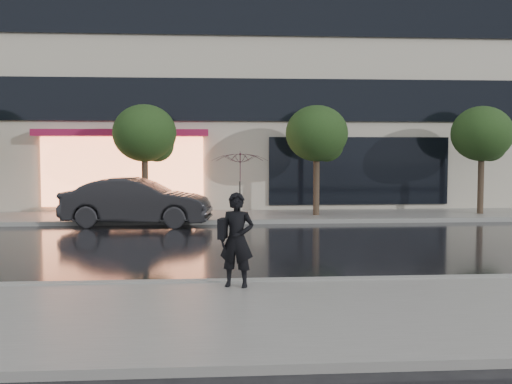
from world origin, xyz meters
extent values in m
plane|color=black|center=(0.00, 0.00, 0.00)|extent=(120.00, 120.00, 0.00)
cube|color=slate|center=(0.00, -3.25, 0.06)|extent=(60.00, 4.50, 0.12)
cube|color=slate|center=(0.00, 10.25, 0.06)|extent=(60.00, 3.50, 0.12)
cube|color=gray|center=(0.00, -1.00, 0.07)|extent=(60.00, 0.25, 0.14)
cube|color=gray|center=(0.00, 8.50, 0.07)|extent=(60.00, 0.25, 0.14)
cube|color=#B4AA98|center=(0.00, 18.00, 9.00)|extent=(30.00, 12.00, 18.00)
cube|color=black|center=(0.00, 11.94, 4.30)|extent=(28.00, 0.12, 1.60)
cube|color=black|center=(0.00, 11.94, 7.50)|extent=(28.00, 0.12, 1.60)
cube|color=#FF8C59|center=(-4.00, 11.92, 1.60)|extent=(6.00, 0.10, 2.60)
cube|color=maroon|center=(-4.00, 11.59, 3.05)|extent=(6.40, 0.70, 0.25)
cube|color=black|center=(5.00, 11.94, 1.60)|extent=(7.00, 0.10, 2.60)
cylinder|color=#33261C|center=(-3.00, 10.00, 1.10)|extent=(0.22, 0.22, 2.20)
ellipsoid|color=black|center=(-3.00, 10.00, 3.00)|extent=(2.20, 2.20, 1.98)
sphere|color=black|center=(-2.60, 10.20, 2.60)|extent=(1.20, 1.20, 1.20)
cylinder|color=#33261C|center=(3.00, 10.00, 1.10)|extent=(0.22, 0.22, 2.20)
ellipsoid|color=black|center=(3.00, 10.00, 3.00)|extent=(2.20, 2.20, 1.98)
sphere|color=black|center=(3.40, 10.20, 2.60)|extent=(1.20, 1.20, 1.20)
cylinder|color=#33261C|center=(9.00, 10.00, 1.10)|extent=(0.22, 0.22, 2.20)
ellipsoid|color=black|center=(9.00, 10.00, 3.00)|extent=(2.20, 2.20, 1.98)
sphere|color=black|center=(9.40, 10.20, 2.60)|extent=(1.20, 1.20, 1.20)
imported|color=black|center=(-3.10, 8.20, 0.77)|extent=(4.83, 2.18, 1.54)
imported|color=black|center=(-0.36, -1.50, 0.93)|extent=(0.68, 0.54, 1.63)
imported|color=black|center=(-0.31, -1.52, 2.02)|extent=(1.18, 1.20, 0.87)
cylinder|color=black|center=(-0.31, -1.52, 1.53)|extent=(0.02, 0.02, 0.81)
cube|color=black|center=(-0.61, -1.49, 1.13)|extent=(0.19, 0.32, 0.35)
camera|label=1|loc=(-0.87, -12.39, 2.52)|focal=45.00mm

